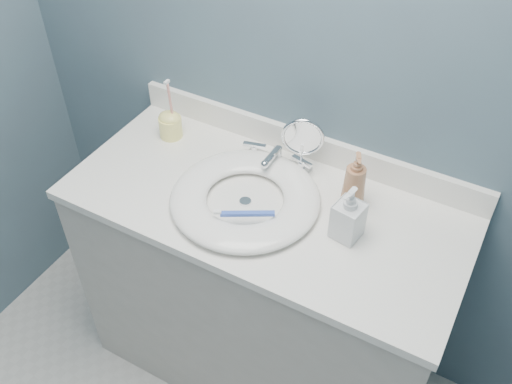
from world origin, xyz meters
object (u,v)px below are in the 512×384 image
Objects in this scene: soap_bottle_amber at (355,180)px; toothbrush_holder at (170,123)px; soap_bottle_clear at (349,213)px; makeup_mirror at (302,143)px.

soap_bottle_amber is 0.82× the size of toothbrush_holder.
soap_bottle_clear is 0.71m from toothbrush_holder.
makeup_mirror is at bearing 149.97° from soap_bottle_clear.
makeup_mirror is 0.88× the size of toothbrush_holder.
makeup_mirror is 1.15× the size of soap_bottle_clear.
soap_bottle_clear is at bearing -100.69° from soap_bottle_amber.
toothbrush_holder is (-0.70, 0.14, -0.03)m from soap_bottle_clear.
soap_bottle_amber is 1.07× the size of soap_bottle_clear.
toothbrush_holder is at bearing 166.52° from makeup_mirror.
soap_bottle_clear is (0.24, -0.19, -0.02)m from makeup_mirror.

